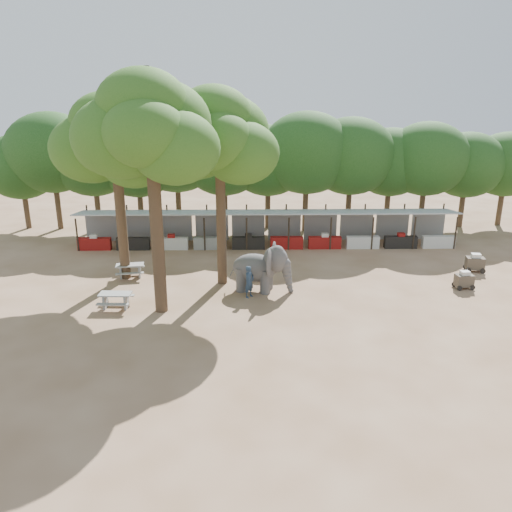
{
  "coord_description": "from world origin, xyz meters",
  "views": [
    {
      "loc": [
        -1.54,
        -22.08,
        10.76
      ],
      "look_at": [
        -1.0,
        5.0,
        2.0
      ],
      "focal_mm": 35.0,
      "sensor_mm": 36.0,
      "label": 1
    }
  ],
  "objects_px": {
    "yard_tree_left": "(113,142)",
    "cart_front": "(464,280)",
    "elephant": "(262,268)",
    "handler": "(249,282)",
    "cart_back": "(475,263)",
    "yard_tree_center": "(148,130)",
    "yard_tree_back": "(217,137)",
    "picnic_table_far": "(130,269)",
    "picnic_table_near": "(116,298)"
  },
  "relations": [
    {
      "from": "elephant",
      "to": "cart_back",
      "type": "relative_size",
      "value": 2.79
    },
    {
      "from": "elephant",
      "to": "picnic_table_near",
      "type": "bearing_deg",
      "value": -149.67
    },
    {
      "from": "yard_tree_back",
      "to": "cart_front",
      "type": "bearing_deg",
      "value": -5.56
    },
    {
      "from": "picnic_table_near",
      "to": "yard_tree_left",
      "type": "bearing_deg",
      "value": 99.74
    },
    {
      "from": "yard_tree_center",
      "to": "yard_tree_back",
      "type": "height_order",
      "value": "yard_tree_center"
    },
    {
      "from": "picnic_table_near",
      "to": "handler",
      "type": "bearing_deg",
      "value": 12.64
    },
    {
      "from": "handler",
      "to": "picnic_table_far",
      "type": "xyz_separation_m",
      "value": [
        -7.33,
        3.32,
        -0.36
      ]
    },
    {
      "from": "yard_tree_back",
      "to": "picnic_table_near",
      "type": "bearing_deg",
      "value": -144.49
    },
    {
      "from": "yard_tree_center",
      "to": "picnic_table_near",
      "type": "relative_size",
      "value": 7.03
    },
    {
      "from": "elephant",
      "to": "cart_back",
      "type": "height_order",
      "value": "elephant"
    },
    {
      "from": "elephant",
      "to": "picnic_table_near",
      "type": "relative_size",
      "value": 2.16
    },
    {
      "from": "yard_tree_center",
      "to": "handler",
      "type": "height_order",
      "value": "yard_tree_center"
    },
    {
      "from": "handler",
      "to": "cart_back",
      "type": "distance_m",
      "value": 14.96
    },
    {
      "from": "cart_front",
      "to": "elephant",
      "type": "bearing_deg",
      "value": 174.92
    },
    {
      "from": "picnic_table_far",
      "to": "cart_back",
      "type": "distance_m",
      "value": 21.76
    },
    {
      "from": "elephant",
      "to": "handler",
      "type": "relative_size",
      "value": 2.04
    },
    {
      "from": "yard_tree_back",
      "to": "picnic_table_near",
      "type": "height_order",
      "value": "yard_tree_back"
    },
    {
      "from": "handler",
      "to": "yard_tree_left",
      "type": "bearing_deg",
      "value": 104.81
    },
    {
      "from": "yard_tree_left",
      "to": "cart_back",
      "type": "height_order",
      "value": "yard_tree_left"
    },
    {
      "from": "yard_tree_back",
      "to": "picnic_table_far",
      "type": "xyz_separation_m",
      "value": [
        -5.59,
        0.87,
        -7.99
      ]
    },
    {
      "from": "picnic_table_near",
      "to": "picnic_table_far",
      "type": "xyz_separation_m",
      "value": [
        -0.26,
        4.67,
        0.0
      ]
    },
    {
      "from": "cart_back",
      "to": "picnic_table_near",
      "type": "bearing_deg",
      "value": -156.09
    },
    {
      "from": "elephant",
      "to": "cart_back",
      "type": "distance_m",
      "value": 14.03
    },
    {
      "from": "yard_tree_back",
      "to": "handler",
      "type": "relative_size",
      "value": 6.26
    },
    {
      "from": "yard_tree_left",
      "to": "elephant",
      "type": "xyz_separation_m",
      "value": [
        8.47,
        -2.43,
        -6.83
      ]
    },
    {
      "from": "yard_tree_back",
      "to": "cart_front",
      "type": "relative_size",
      "value": 9.87
    },
    {
      "from": "yard_tree_center",
      "to": "cart_front",
      "type": "distance_m",
      "value": 19.48
    },
    {
      "from": "yard_tree_center",
      "to": "yard_tree_back",
      "type": "xyz_separation_m",
      "value": [
        3.0,
        4.0,
        -0.67
      ]
    },
    {
      "from": "elephant",
      "to": "handler",
      "type": "distance_m",
      "value": 1.34
    },
    {
      "from": "elephant",
      "to": "picnic_table_near",
      "type": "height_order",
      "value": "elephant"
    },
    {
      "from": "yard_tree_center",
      "to": "cart_back",
      "type": "xyz_separation_m",
      "value": [
        19.16,
        5.53,
        -8.63
      ]
    },
    {
      "from": "elephant",
      "to": "cart_front",
      "type": "height_order",
      "value": "elephant"
    },
    {
      "from": "yard_tree_center",
      "to": "elephant",
      "type": "height_order",
      "value": "yard_tree_center"
    },
    {
      "from": "handler",
      "to": "picnic_table_near",
      "type": "xyz_separation_m",
      "value": [
        -7.07,
        -1.35,
        -0.36
      ]
    },
    {
      "from": "elephant",
      "to": "handler",
      "type": "bearing_deg",
      "value": -112.05
    },
    {
      "from": "cart_front",
      "to": "picnic_table_far",
      "type": "bearing_deg",
      "value": 168.22
    },
    {
      "from": "picnic_table_near",
      "to": "cart_back",
      "type": "height_order",
      "value": "cart_back"
    },
    {
      "from": "picnic_table_far",
      "to": "picnic_table_near",
      "type": "bearing_deg",
      "value": -95.88
    },
    {
      "from": "cart_front",
      "to": "cart_back",
      "type": "relative_size",
      "value": 0.87
    },
    {
      "from": "elephant",
      "to": "cart_front",
      "type": "bearing_deg",
      "value": 13.6
    },
    {
      "from": "picnic_table_far",
      "to": "yard_tree_center",
      "type": "bearing_deg",
      "value": -71.05
    },
    {
      "from": "picnic_table_far",
      "to": "cart_back",
      "type": "relative_size",
      "value": 1.43
    },
    {
      "from": "yard_tree_left",
      "to": "cart_front",
      "type": "bearing_deg",
      "value": -6.73
    },
    {
      "from": "picnic_table_far",
      "to": "cart_front",
      "type": "bearing_deg",
      "value": -15.57
    },
    {
      "from": "yard_tree_left",
      "to": "picnic_table_far",
      "type": "distance_m",
      "value": 7.66
    },
    {
      "from": "picnic_table_near",
      "to": "cart_back",
      "type": "relative_size",
      "value": 1.29
    },
    {
      "from": "picnic_table_far",
      "to": "yard_tree_left",
      "type": "bearing_deg",
      "value": 153.01
    },
    {
      "from": "yard_tree_left",
      "to": "cart_back",
      "type": "distance_m",
      "value": 23.44
    },
    {
      "from": "picnic_table_near",
      "to": "cart_back",
      "type": "bearing_deg",
      "value": 15.75
    },
    {
      "from": "yard_tree_left",
      "to": "yard_tree_center",
      "type": "bearing_deg",
      "value": -59.04
    }
  ]
}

